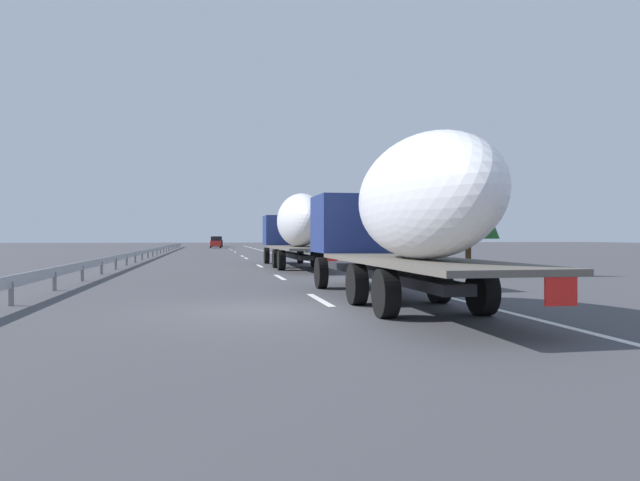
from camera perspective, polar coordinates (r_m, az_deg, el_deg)
name	(u,v)px	position (r m, az deg, el deg)	size (l,w,h in m)	color
ground_plane	(222,256)	(53.36, -9.73, -1.51)	(260.00, 260.00, 0.00)	#424247
lane_stripe_0	(320,300)	(15.69, -0.01, -5.90)	(3.20, 0.20, 0.01)	white
lane_stripe_1	(280,277)	(24.50, -4.00, -3.66)	(3.20, 0.20, 0.01)	white
lane_stripe_2	(260,266)	(34.24, -6.00, -2.52)	(3.20, 0.20, 0.01)	white
lane_stripe_3	(246,258)	(46.80, -7.35, -1.76)	(3.20, 0.20, 0.01)	white
lane_stripe_4	(242,256)	(52.19, -7.72, -1.54)	(3.20, 0.20, 0.01)	white
lane_stripe_5	(235,252)	(66.66, -8.43, -1.14)	(3.20, 0.20, 0.01)	white
lane_stripe_6	(231,250)	(77.34, -8.79, -0.93)	(3.20, 0.20, 0.01)	white
lane_stripe_7	(229,249)	(84.77, -8.98, -0.82)	(3.20, 0.20, 0.01)	white
edge_line_right	(275,254)	(58.72, -4.46, -1.33)	(110.00, 0.20, 0.01)	white
truck_lead	(296,226)	(32.03, -2.42, 1.49)	(14.37, 2.55, 4.03)	navy
truck_trailing	(401,212)	(14.64, 8.05, 2.81)	(13.06, 2.55, 4.04)	navy
car_red_compact	(216,242)	(91.55, -10.33, -0.16)	(4.13, 1.73, 1.82)	red
car_black_suv	(217,241)	(104.54, -10.19, -0.09)	(4.11, 1.91, 1.86)	black
road_sign	(296,230)	(52.50, -2.37, 1.06)	(0.10, 0.90, 3.45)	gray
tree_0	(468,198)	(26.76, 14.52, 4.13)	(2.73, 2.73, 5.35)	#472D19
tree_1	(313,220)	(69.95, -0.71, 2.07)	(3.47, 3.47, 5.90)	#472D19
tree_2	(294,220)	(90.58, -2.62, 2.00)	(3.89, 3.89, 7.33)	#472D19
tree_3	(307,218)	(66.09, -1.35, 2.22)	(3.94, 3.94, 6.42)	#472D19
guardrail_median	(157,249)	(56.53, -15.89, -0.82)	(94.00, 0.10, 0.76)	#9EA0A5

